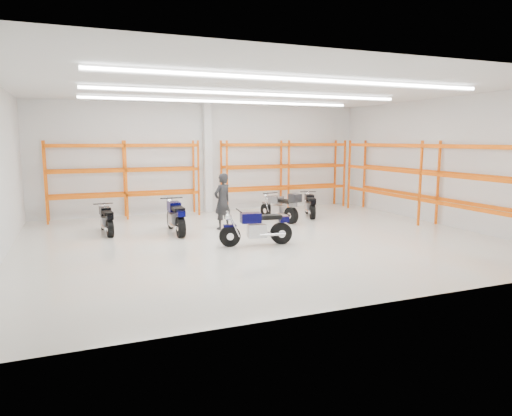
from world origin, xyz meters
name	(u,v)px	position (x,y,z in m)	size (l,w,h in m)	color
ground	(260,239)	(0.00, 0.00, 0.00)	(14.00, 14.00, 0.00)	silver
room_shell	(260,131)	(0.00, 0.03, 3.28)	(14.02, 12.02, 4.51)	silver
motorcycle_main	(259,228)	(-0.32, -0.74, 0.49)	(2.15, 0.74, 1.05)	black
motorcycle_back_a	(106,221)	(-4.32, 2.55, 0.44)	(0.63, 1.91, 0.94)	black
motorcycle_back_b	(176,218)	(-2.22, 1.80, 0.52)	(0.75, 2.25, 1.11)	black
motorcycle_back_c	(282,207)	(1.88, 2.51, 0.53)	(0.91, 2.15, 1.12)	black
motorcycle_back_d	(310,206)	(3.39, 3.09, 0.45)	(0.88, 1.88, 0.95)	black
standing_man	(223,201)	(-0.58, 1.95, 0.95)	(0.70, 0.46, 1.91)	black
structural_column	(208,158)	(0.00, 5.82, 2.25)	(0.32, 0.32, 4.50)	white
pallet_racking_back_left	(125,172)	(-3.40, 5.48, 1.79)	(5.67, 0.87, 3.00)	#FF5801
pallet_racking_back_right	(285,168)	(3.40, 5.48, 1.79)	(5.67, 0.87, 3.00)	#FF5801
pallet_racking_side	(430,174)	(6.48, 0.00, 1.81)	(0.87, 9.07, 3.00)	#FF5801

